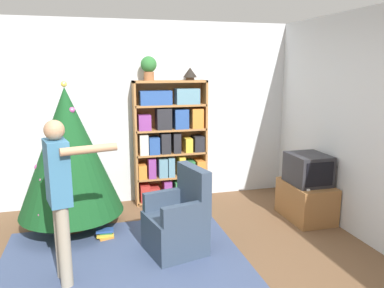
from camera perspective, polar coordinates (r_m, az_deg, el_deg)
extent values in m
plane|color=brown|center=(3.95, -2.48, -18.09)|extent=(14.00, 14.00, 0.00)
cube|color=silver|center=(5.49, -7.31, 4.69)|extent=(8.00, 0.10, 2.60)
cube|color=silver|center=(4.53, 26.20, 2.08)|extent=(0.10, 8.00, 2.60)
cube|color=#3D4C70|center=(4.02, -10.28, -17.62)|extent=(2.48, 2.13, 0.01)
cube|color=#A8703D|center=(5.34, -8.63, -0.04)|extent=(0.03, 0.27, 1.77)
cube|color=#A8703D|center=(5.54, 1.86, 0.52)|extent=(0.03, 0.27, 1.77)
cube|color=#A8703D|center=(5.31, -3.40, 9.49)|extent=(1.05, 0.27, 0.03)
cube|color=#A8703D|center=(5.54, -3.56, 0.50)|extent=(1.05, 0.01, 1.77)
cube|color=#A8703D|center=(5.65, -3.18, -8.30)|extent=(1.02, 0.27, 0.03)
cube|color=#B22D28|center=(5.53, -7.23, -7.34)|extent=(0.14, 0.24, 0.24)
cube|color=#B22D28|center=(5.56, -5.81, -7.45)|extent=(0.14, 0.24, 0.20)
cube|color=#843889|center=(5.57, -3.84, -6.94)|extent=(0.11, 0.23, 0.28)
cube|color=#2D7A42|center=(5.59, -2.15, -6.97)|extent=(0.11, 0.19, 0.26)
cube|color=#5B899E|center=(5.63, -0.63, -6.62)|extent=(0.12, 0.21, 0.30)
cube|color=#5B899E|center=(5.67, 1.03, -6.62)|extent=(0.12, 0.21, 0.27)
cube|color=#A8703D|center=(5.54, -3.22, -4.91)|extent=(1.02, 0.27, 0.03)
cube|color=orange|center=(5.43, -7.64, -4.09)|extent=(0.11, 0.24, 0.20)
cube|color=#843889|center=(5.41, -6.18, -3.65)|extent=(0.11, 0.19, 0.28)
cube|color=#5B899E|center=(5.44, -4.52, -3.59)|extent=(0.12, 0.20, 0.27)
cube|color=#5B899E|center=(5.49, -3.33, -3.40)|extent=(0.09, 0.25, 0.28)
cube|color=gold|center=(5.51, -1.68, -3.32)|extent=(0.09, 0.22, 0.28)
cube|color=#2D7A42|center=(5.56, -0.32, -3.56)|extent=(0.10, 0.24, 0.21)
cube|color=orange|center=(5.60, 1.10, -3.43)|extent=(0.12, 0.25, 0.21)
cube|color=#A8703D|center=(5.45, -3.26, -1.40)|extent=(1.02, 0.27, 0.03)
cube|color=beige|center=(5.34, -7.43, -0.03)|extent=(0.12, 0.23, 0.29)
cube|color=#284C93|center=(5.35, -5.85, -0.22)|extent=(0.15, 0.20, 0.24)
cube|color=#232328|center=(5.37, -4.11, 0.11)|extent=(0.14, 0.19, 0.29)
cube|color=#232328|center=(5.41, -2.45, 0.18)|extent=(0.11, 0.21, 0.28)
cube|color=gold|center=(5.46, -0.67, -0.10)|extent=(0.10, 0.22, 0.20)
cube|color=#232328|center=(5.51, 0.88, 0.10)|extent=(0.14, 0.24, 0.22)
cube|color=#A8703D|center=(5.38, -3.31, 2.22)|extent=(1.02, 0.27, 0.03)
cube|color=#843889|center=(5.27, -7.29, 3.28)|extent=(0.17, 0.20, 0.21)
cube|color=#232328|center=(5.32, -4.37, 3.86)|extent=(0.21, 0.22, 0.30)
cube|color=#284C93|center=(5.37, -1.75, 3.86)|extent=(0.20, 0.22, 0.28)
cube|color=orange|center=(5.43, 0.63, 3.98)|extent=(0.16, 0.23, 0.28)
cube|color=#A8703D|center=(5.34, -3.35, 5.91)|extent=(1.02, 0.27, 0.03)
cube|color=#284C93|center=(5.26, -5.60, 7.03)|extent=(0.44, 0.21, 0.20)
cube|color=#5B899E|center=(5.35, -0.76, 7.28)|extent=(0.33, 0.21, 0.22)
cube|color=#996638|center=(5.17, 16.96, -8.29)|extent=(0.50, 0.74, 0.48)
cube|color=#28282D|center=(5.04, 17.26, -3.66)|extent=(0.46, 0.51, 0.39)
cube|color=black|center=(4.83, 18.90, -4.42)|extent=(0.37, 0.01, 0.30)
cube|color=white|center=(4.84, 17.01, -6.54)|extent=(0.04, 0.12, 0.02)
cylinder|color=#4C3323|center=(4.95, -17.61, -11.61)|extent=(0.36, 0.36, 0.10)
cylinder|color=brown|center=(4.91, -17.69, -10.43)|extent=(0.08, 0.08, 0.12)
cone|color=#14471E|center=(4.67, -18.31, -1.06)|extent=(1.24, 1.24, 1.52)
sphere|color=silver|center=(4.34, -18.30, -8.93)|extent=(0.05, 0.05, 0.05)
sphere|color=silver|center=(4.99, -18.02, -0.88)|extent=(0.06, 0.06, 0.06)
sphere|color=#B74C93|center=(4.51, -21.97, -5.10)|extent=(0.04, 0.04, 0.04)
sphere|color=#B74C93|center=(4.51, -17.83, 4.95)|extent=(0.07, 0.07, 0.07)
sphere|color=#335BB2|center=(5.12, -19.13, -3.31)|extent=(0.06, 0.06, 0.06)
sphere|color=#B74C93|center=(4.47, -22.15, -10.00)|extent=(0.05, 0.05, 0.05)
sphere|color=#B74C93|center=(4.69, -22.49, -3.29)|extent=(0.07, 0.07, 0.07)
sphere|color=silver|center=(4.88, -20.78, -0.81)|extent=(0.04, 0.04, 0.04)
sphere|color=#E5CC4C|center=(4.57, -18.95, 8.64)|extent=(0.07, 0.07, 0.07)
cube|color=#334256|center=(4.13, -2.64, -13.44)|extent=(0.67, 0.67, 0.42)
cube|color=#334256|center=(4.05, 0.24, -6.89)|extent=(0.25, 0.57, 0.50)
cube|color=#334256|center=(4.21, -4.12, -8.37)|extent=(0.51, 0.19, 0.20)
cube|color=#334256|center=(3.81, -1.08, -10.58)|extent=(0.51, 0.19, 0.20)
cylinder|color=#9E937F|center=(3.81, -19.34, -13.48)|extent=(0.11, 0.11, 0.77)
cylinder|color=#9E937F|center=(3.65, -18.84, -14.61)|extent=(0.11, 0.11, 0.77)
cube|color=teal|center=(3.50, -19.83, -4.06)|extent=(0.25, 0.35, 0.58)
cylinder|color=tan|center=(3.70, -20.31, -3.72)|extent=(0.07, 0.07, 0.46)
cylinder|color=tan|center=(3.30, -15.42, -0.79)|extent=(0.48, 0.18, 0.07)
cube|color=white|center=(3.36, -11.45, -0.37)|extent=(0.12, 0.06, 0.03)
sphere|color=tan|center=(3.42, -20.26, 2.01)|extent=(0.18, 0.18, 0.18)
cylinder|color=#935B38|center=(5.26, -6.58, 10.23)|extent=(0.14, 0.14, 0.12)
sphere|color=#2D7033|center=(5.26, -6.62, 11.96)|extent=(0.22, 0.22, 0.22)
cylinder|color=#473828|center=(5.38, -0.30, 9.91)|extent=(0.12, 0.12, 0.04)
cone|color=black|center=(5.38, -0.30, 10.87)|extent=(0.20, 0.20, 0.14)
cube|color=orange|center=(4.61, -13.03, -13.62)|extent=(0.19, 0.17, 0.03)
cube|color=gold|center=(4.60, -13.12, -13.22)|extent=(0.20, 0.14, 0.03)
cube|color=#2D7A42|center=(4.58, -12.95, -12.93)|extent=(0.15, 0.12, 0.02)
cube|color=#284C93|center=(4.57, -13.14, -12.71)|extent=(0.20, 0.12, 0.02)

